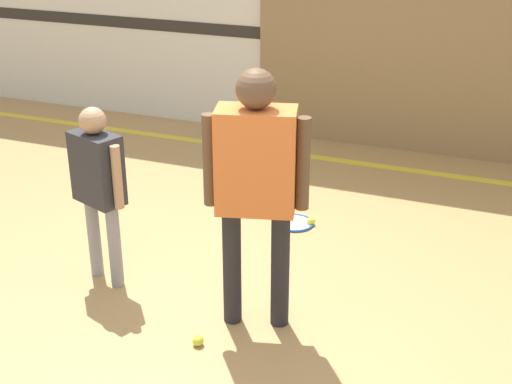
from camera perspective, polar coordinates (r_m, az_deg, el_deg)
The scene contains 8 objects.
ground_plane at distance 4.43m, azimuth -3.03°, elevation -9.96°, with size 16.00×16.00×0.00m, color tan.
wall_panel at distance 6.89m, azimuth 12.45°, elevation 11.48°, with size 3.01×0.05×2.08m.
floor_stripe at distance 6.79m, azimuth 6.71°, elevation 2.54°, with size 14.40×0.10×0.01m.
person_instructor at distance 3.92m, azimuth 0.00°, elevation 1.42°, with size 0.57×0.35×1.56m.
person_student_left at distance 4.57m, azimuth -12.53°, elevation 1.15°, with size 0.43×0.29×1.20m.
racket_spare_on_floor at distance 5.53m, azimuth 2.97°, elevation -2.44°, with size 0.52×0.36×0.03m.
tennis_ball_near_instructor at distance 4.18m, azimuth -4.67°, elevation -11.75°, with size 0.07×0.07×0.07m, color #CCE038.
tennis_ball_by_spare_racket at distance 5.51m, azimuth 4.43°, elevation -2.34°, with size 0.07×0.07×0.07m, color #CCE038.
Camera 1 is at (1.55, -3.33, 2.47)m, focal length 50.00 mm.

